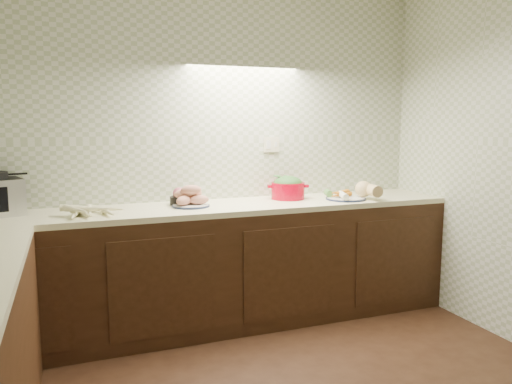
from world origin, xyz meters
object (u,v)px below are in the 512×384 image
object	(u,v)px
parsnip_pile	(89,208)
sweet_potato_plate	(190,199)
onion_bowl	(181,198)
veg_plate	(354,193)
dutch_oven	(288,188)

from	to	relation	value
parsnip_pile	sweet_potato_plate	xyz separation A→B (m)	(0.69, 0.04, 0.02)
onion_bowl	veg_plate	world-z (taller)	veg_plate
sweet_potato_plate	parsnip_pile	bearing A→B (deg)	-176.45
dutch_oven	veg_plate	size ratio (longest dim) A/B	0.81
parsnip_pile	sweet_potato_plate	bearing A→B (deg)	3.55
parsnip_pile	veg_plate	bearing A→B (deg)	-2.05
parsnip_pile	onion_bowl	xyz separation A→B (m)	(0.65, 0.16, 0.01)
sweet_potato_plate	onion_bowl	world-z (taller)	sweet_potato_plate
parsnip_pile	dutch_oven	world-z (taller)	dutch_oven
dutch_oven	onion_bowl	bearing A→B (deg)	-166.53
sweet_potato_plate	veg_plate	xyz separation A→B (m)	(1.28, -0.11, -0.00)
parsnip_pile	dutch_oven	size ratio (longest dim) A/B	1.32
onion_bowl	sweet_potato_plate	bearing A→B (deg)	-68.06
veg_plate	dutch_oven	bearing A→B (deg)	157.80
parsnip_pile	sweet_potato_plate	size ratio (longest dim) A/B	1.61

